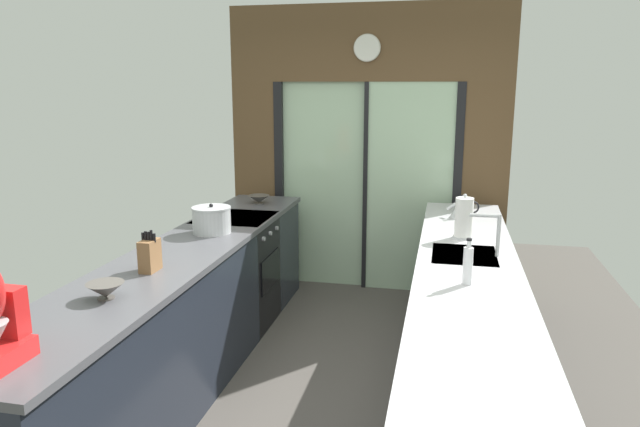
{
  "coord_description": "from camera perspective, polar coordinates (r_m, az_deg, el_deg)",
  "views": [
    {
      "loc": [
        0.75,
        -3.12,
        1.97
      ],
      "look_at": [
        -0.09,
        0.76,
        1.09
      ],
      "focal_mm": 32.76,
      "sensor_mm": 36.0,
      "label": 1
    }
  ],
  "objects": [
    {
      "name": "soap_bottle",
      "position": [
        3.23,
        14.24,
        -4.88
      ],
      "size": [
        0.05,
        0.05,
        0.26
      ],
      "color": "silver",
      "rests_on": "right_counter_run"
    },
    {
      "name": "kettle",
      "position": [
        4.85,
        13.69,
        0.56
      ],
      "size": [
        0.26,
        0.18,
        0.19
      ],
      "color": "#B7BABC",
      "rests_on": "right_counter_run"
    },
    {
      "name": "sink_faucet",
      "position": [
        3.79,
        16.58,
        -1.4
      ],
      "size": [
        0.19,
        0.02,
        0.27
      ],
      "color": "#B7BABC",
      "rests_on": "right_counter_run"
    },
    {
      "name": "ground_plane",
      "position": [
        4.28,
        0.79,
        -15.1
      ],
      "size": [
        5.04,
        7.6,
        0.02
      ],
      "primitive_type": "cube",
      "color": "#4C4742"
    },
    {
      "name": "mixing_bowl_far",
      "position": [
        5.3,
        -5.99,
        1.41
      ],
      "size": [
        0.2,
        0.2,
        0.08
      ],
      "color": "#514C47",
      "rests_on": "left_counter_run"
    },
    {
      "name": "right_counter_run",
      "position": [
        3.74,
        13.93,
        -11.69
      ],
      "size": [
        0.62,
        3.8,
        0.92
      ],
      "color": "#1E232D",
      "rests_on": "ground_plane"
    },
    {
      "name": "back_wall_unit",
      "position": [
        5.59,
        4.56,
        7.81
      ],
      "size": [
        2.64,
        0.12,
        2.7
      ],
      "color": "brown",
      "rests_on": "ground_plane"
    },
    {
      "name": "stock_pot",
      "position": [
        4.29,
        -10.54,
        -0.62
      ],
      "size": [
        0.28,
        0.28,
        0.22
      ],
      "color": "#B7BABC",
      "rests_on": "left_counter_run"
    },
    {
      "name": "oven_range",
      "position": [
        4.92,
        -8.13,
        -5.63
      ],
      "size": [
        0.6,
        0.6,
        0.92
      ],
      "color": "black",
      "rests_on": "ground_plane"
    },
    {
      "name": "paper_towel_roll",
      "position": [
        4.19,
        13.88,
        -0.45
      ],
      "size": [
        0.14,
        0.14,
        0.32
      ],
      "color": "#B7BABC",
      "rests_on": "right_counter_run"
    },
    {
      "name": "knife_block",
      "position": [
        3.5,
        -16.3,
        -3.91
      ],
      "size": [
        0.09,
        0.14,
        0.24
      ],
      "color": "brown",
      "rests_on": "left_counter_run"
    },
    {
      "name": "left_counter_run",
      "position": [
        3.95,
        -13.86,
        -10.34
      ],
      "size": [
        0.62,
        3.8,
        0.92
      ],
      "color": "#1E232D",
      "rests_on": "ground_plane"
    },
    {
      "name": "mixing_bowl_near",
      "position": [
        3.14,
        -20.22,
        -7.05
      ],
      "size": [
        0.19,
        0.19,
        0.08
      ],
      "color": "#514C47",
      "rests_on": "left_counter_run"
    }
  ]
}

